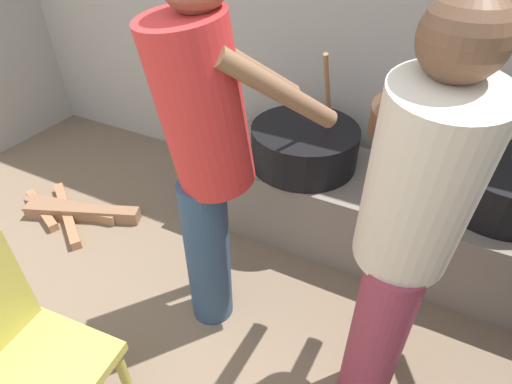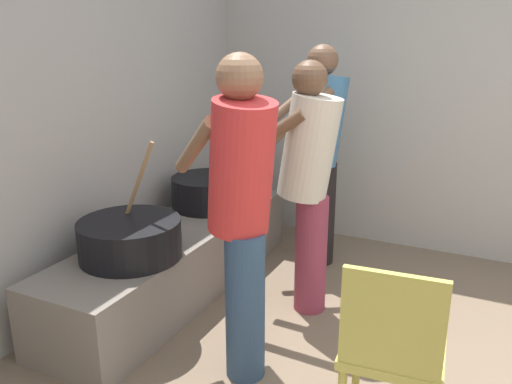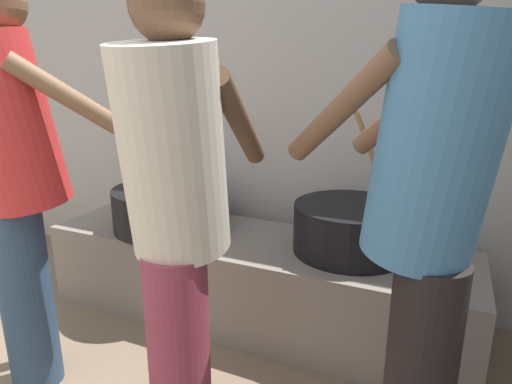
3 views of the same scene
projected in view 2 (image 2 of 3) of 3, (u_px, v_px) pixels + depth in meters
block_enclosure_rear at (17, 138)px, 2.85m from camera, size 4.81×0.20×2.30m
hearth_ledge at (178, 260)px, 3.53m from camera, size 2.20×0.60×0.45m
cooking_pot_main at (208, 192)px, 3.87m from camera, size 0.54×0.54×0.69m
cooking_pot_secondary at (130, 239)px, 2.99m from camera, size 0.59×0.59×0.68m
cook_in_red_shirt at (241, 202)px, 2.46m from camera, size 0.66×0.73×1.62m
cook_in_blue_shirt at (320, 143)px, 3.75m from camera, size 0.72×0.67×1.63m
cook_in_cream_shirt at (308, 175)px, 3.10m from camera, size 0.43×0.70×1.56m
chair_olive at (392, 350)px, 2.05m from camera, size 0.43×0.43×0.88m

